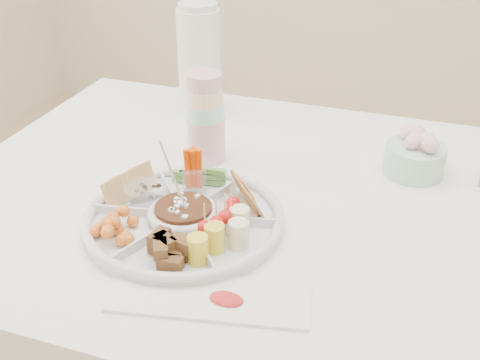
% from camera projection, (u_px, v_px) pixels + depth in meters
% --- Properties ---
extents(dining_table, '(1.52, 1.02, 0.76)m').
position_uv_depth(dining_table, '(290.00, 336.00, 1.43)').
color(dining_table, white).
rests_on(dining_table, floor).
extents(party_tray, '(0.44, 0.44, 0.04)m').
position_uv_depth(party_tray, '(184.00, 216.00, 1.15)').
color(party_tray, white).
rests_on(party_tray, dining_table).
extents(bean_dip, '(0.13, 0.13, 0.04)m').
position_uv_depth(bean_dip, '(184.00, 213.00, 1.15)').
color(bean_dip, '#331913').
rests_on(bean_dip, party_tray).
extents(tortillas, '(0.11, 0.11, 0.06)m').
position_uv_depth(tortillas, '(246.00, 194.00, 1.18)').
color(tortillas, '#9D623B').
rests_on(tortillas, party_tray).
extents(carrot_cucumber, '(0.11, 0.11, 0.09)m').
position_uv_depth(carrot_cucumber, '(197.00, 166.00, 1.24)').
color(carrot_cucumber, '#E34400').
rests_on(carrot_cucumber, party_tray).
extents(pita_raisins, '(0.14, 0.14, 0.06)m').
position_uv_depth(pita_raisins, '(136.00, 185.00, 1.21)').
color(pita_raisins, tan).
rests_on(pita_raisins, party_tray).
extents(cherries, '(0.12, 0.12, 0.04)m').
position_uv_depth(cherries, '(116.00, 225.00, 1.11)').
color(cherries, '#F29F39').
rests_on(cherries, party_tray).
extents(granola_chunks, '(0.13, 0.13, 0.05)m').
position_uv_depth(granola_chunks, '(166.00, 251.00, 1.04)').
color(granola_chunks, brown).
rests_on(granola_chunks, party_tray).
extents(banana_tomato, '(0.14, 0.14, 0.10)m').
position_uv_depth(banana_tomato, '(236.00, 224.00, 1.07)').
color(banana_tomato, '#D1D052').
rests_on(banana_tomato, party_tray).
extents(cup_stack, '(0.10, 0.10, 0.24)m').
position_uv_depth(cup_stack, '(205.00, 112.00, 1.35)').
color(cup_stack, silver).
rests_on(cup_stack, dining_table).
extents(thermos, '(0.13, 0.13, 0.30)m').
position_uv_depth(thermos, '(199.00, 57.00, 1.59)').
color(thermos, white).
rests_on(thermos, dining_table).
extents(flower_bowl, '(0.17, 0.17, 0.10)m').
position_uv_depth(flower_bowl, '(415.00, 153.00, 1.32)').
color(flower_bowl, '#80B293').
rests_on(flower_bowl, dining_table).
extents(placemat, '(0.34, 0.17, 0.01)m').
position_uv_depth(placemat, '(209.00, 298.00, 0.98)').
color(placemat, beige).
rests_on(placemat, dining_table).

